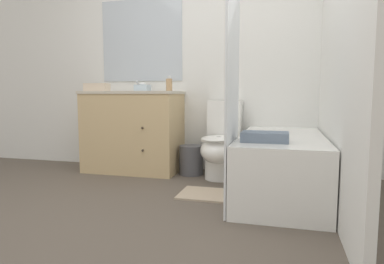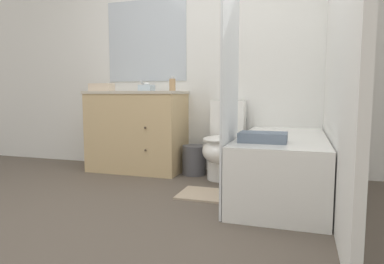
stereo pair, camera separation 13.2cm
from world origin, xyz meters
name	(u,v)px [view 1 (the left image)]	position (x,y,z in m)	size (l,w,h in m)	color
ground_plane	(140,224)	(0.00, 0.00, 0.00)	(14.00, 14.00, 0.00)	brown
wall_back	(202,59)	(-0.01, 1.76, 1.25)	(8.00, 0.06, 2.50)	silver
wall_right	(336,43)	(1.27, 0.87, 1.25)	(0.05, 2.73, 2.50)	silver
vanity_cabinet	(133,131)	(-0.72, 1.46, 0.45)	(1.05, 0.58, 0.89)	tan
sink_faucet	(140,88)	(-0.72, 1.65, 0.93)	(0.14, 0.12, 0.12)	silver
toilet	(220,144)	(0.28, 1.38, 0.35)	(0.36, 0.69, 0.79)	white
bathtub	(281,164)	(0.89, 0.96, 0.26)	(0.69, 1.55, 0.51)	white
shower_curtain	(233,71)	(0.53, 0.47, 1.02)	(0.01, 0.58, 2.04)	white
wastebasket	(191,160)	(-0.05, 1.46, 0.16)	(0.25, 0.25, 0.31)	#4C4C51
tissue_box	(143,88)	(-0.62, 1.51, 0.93)	(0.15, 0.14, 0.10)	silver
soap_dispenser	(169,84)	(-0.28, 1.43, 0.96)	(0.07, 0.07, 0.16)	tan
hand_towel_folded	(97,87)	(-1.07, 1.32, 0.93)	(0.26, 0.13, 0.08)	beige
bath_towel_folded	(265,137)	(0.77, 0.52, 0.54)	(0.34, 0.23, 0.07)	slate
bath_mat	(213,195)	(0.34, 0.75, 0.01)	(0.58, 0.39, 0.02)	tan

